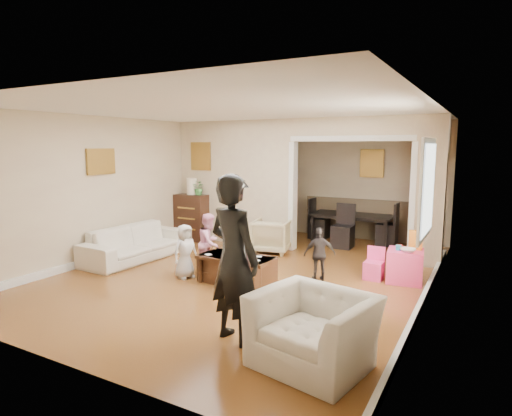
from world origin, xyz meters
The scene contains 27 objects.
floor centered at (0.00, 0.00, 0.00)m, with size 7.00×7.00×0.00m, color #8F5B24.
partition_left centered at (-1.38, 1.80, 1.30)m, with size 2.75×0.18×2.60m, color beige.
partition_right centered at (2.48, 1.80, 1.30)m, with size 0.55×0.18×2.60m, color beige.
partition_header centered at (1.10, 1.80, 2.42)m, with size 2.22×0.18×0.35m, color beige.
window_pane centered at (2.73, -0.40, 1.55)m, with size 0.03×0.95×1.10m, color white.
framed_art_partition centered at (-2.20, 1.70, 1.85)m, with size 0.45×0.03×0.55m, color brown.
framed_art_sofa_wall centered at (-2.71, -0.60, 1.80)m, with size 0.03×0.55×0.40m, color brown.
framed_art_alcove centered at (1.10, 3.44, 1.70)m, with size 0.45×0.03×0.55m, color brown.
sofa centered at (-2.26, -0.27, 0.30)m, with size 2.08×0.82×0.61m, color beige.
armchair_back centered at (-0.30, 1.40, 0.32)m, with size 0.69×0.71×0.65m, color tan.
armchair_front centered at (2.02, -2.35, 0.34)m, with size 1.06×0.92×0.69m, color beige.
dresser centered at (-2.37, 1.57, 0.51)m, with size 0.74×0.41×1.01m, color black.
table_lamp centered at (-2.37, 1.57, 1.19)m, with size 0.22×0.22×0.36m, color #F9EACB.
potted_plant centered at (-2.17, 1.57, 1.17)m, with size 0.28×0.24×0.31m, color #366E30.
coffee_table centered at (0.11, -0.61, 0.21)m, with size 1.14×0.57×0.43m, color #392212.
coffee_cup centered at (0.21, -0.66, 0.47)m, with size 0.11×0.11×0.10m, color silver.
play_table centered at (2.33, 0.71, 0.25)m, with size 0.52×0.52×0.50m, color #F64083.
cereal_box centered at (2.45, 0.81, 0.65)m, with size 0.20×0.07×0.30m, color gold.
cyan_cup centered at (2.23, 0.66, 0.54)m, with size 0.08×0.08×0.08m, color #249CB7.
toy_block centered at (2.21, 0.83, 0.52)m, with size 0.08×0.06×0.05m, color red.
play_bowl centered at (2.38, 0.59, 0.53)m, with size 0.23×0.23×0.06m, color silver.
dining_table centered at (0.81, 3.08, 0.30)m, with size 1.73×0.96×0.61m, color black.
adult_person centered at (1.09, -2.26, 0.90)m, with size 0.65×0.43×1.80m, color black.
child_kneel_a centered at (-0.74, -0.76, 0.43)m, with size 0.42×0.27×0.86m, color silver.
child_kneel_b centered at (-0.59, -0.31, 0.49)m, with size 0.48×0.37×0.99m, color pink.
child_toddler centered at (1.16, 0.14, 0.42)m, with size 0.49×0.20×0.84m, color black.
craft_papers centered at (0.12, -0.62, 0.43)m, with size 0.92×0.49×0.00m.
Camera 1 is at (3.40, -5.99, 2.07)m, focal length 30.10 mm.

